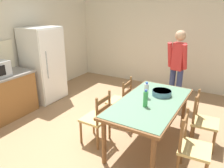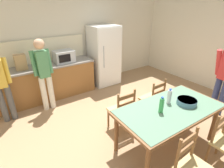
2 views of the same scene
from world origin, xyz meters
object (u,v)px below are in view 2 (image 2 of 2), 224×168
chair_side_far_right (153,99)px  paper_bag (21,62)px  refrigerator (104,56)px  chair_side_near_left (193,168)px  person_at_counter (44,72)px  bottle_near_centre (161,105)px  microwave (64,56)px  bottle_off_centre (169,97)px  person_at_sink (0,82)px  dining_table (170,112)px  serving_bowl (187,101)px  chair_side_far_left (122,111)px

chair_side_far_right → paper_bag: bearing=-47.8°
refrigerator → chair_side_near_left: (-0.99, -3.64, -0.43)m
refrigerator → person_at_counter: bearing=-165.2°
person_at_counter → refrigerator: bearing=-75.2°
paper_bag → bottle_near_centre: bearing=-63.1°
microwave → bottle_off_centre: (0.76, -2.79, -0.15)m
person_at_sink → microwave: bearing=-71.7°
dining_table → bottle_off_centre: (0.09, 0.11, 0.21)m
dining_table → person_at_counter: bearing=119.3°
dining_table → person_at_sink: size_ratio=1.15×
serving_bowl → person_at_sink: person_at_sink is taller
dining_table → bottle_off_centre: bearing=50.9°
microwave → paper_bag: paper_bag is taller
refrigerator → chair_side_far_right: size_ratio=1.92×
refrigerator → serving_bowl: 2.98m
paper_bag → bottle_near_centre: size_ratio=1.33×
dining_table → person_at_counter: (-1.34, 2.39, 0.24)m
bottle_near_centre → serving_bowl: 0.55m
bottle_off_centre → chair_side_far_left: bearing=126.0°
bottle_near_centre → dining_table: bearing=-1.6°
microwave → serving_bowl: 3.15m
microwave → bottle_near_centre: size_ratio=1.85×
bottle_near_centre → person_at_counter: bearing=115.1°
refrigerator → chair_side_far_left: bearing=-114.0°
serving_bowl → bottle_near_centre: bearing=171.0°
chair_side_near_left → chair_side_far_right: (0.86, 1.50, 0.00)m
bottle_near_centre → bottle_off_centre: size_ratio=1.00×
refrigerator → bottle_off_centre: 2.81m
paper_bag → bottle_near_centre: (1.47, -2.89, -0.18)m
chair_side_far_right → person_at_counter: person_at_counter is taller
bottle_near_centre → microwave: bearing=98.7°
bottle_off_centre → chair_side_far_right: bearing=62.1°
bottle_off_centre → person_at_sink: person_at_sink is taller
refrigerator → chair_side_near_left: bearing=-105.2°
refrigerator → serving_bowl: (-0.24, -2.97, -0.05)m
serving_bowl → person_at_sink: bearing=135.1°
microwave → chair_side_far_right: bearing=-63.0°
chair_side_far_right → person_at_counter: size_ratio=0.55×
paper_bag → bottle_near_centre: 3.25m
refrigerator → microwave: 1.24m
chair_side_near_left → person_at_sink: 3.64m
serving_bowl → chair_side_far_left: chair_side_far_left is taller
chair_side_far_right → dining_table: bearing=57.7°
chair_side_far_left → person_at_sink: size_ratio=0.57×
dining_table → person_at_counter: size_ratio=1.10×
paper_bag → bottle_near_centre: paper_bag is taller
bottle_near_centre → chair_side_far_right: bearing=48.6°
refrigerator → paper_bag: 2.26m
bottle_near_centre → chair_side_near_left: bottle_near_centre is taller
chair_side_far_right → person_at_counter: 2.46m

